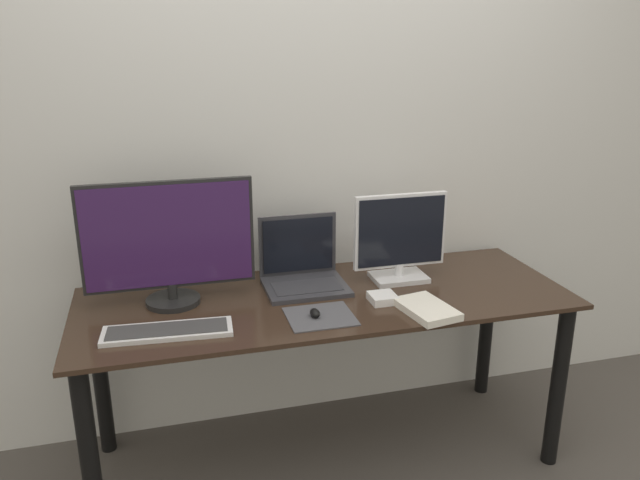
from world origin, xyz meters
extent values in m
cube|color=silver|center=(0.00, 0.75, 1.25)|extent=(7.00, 0.05, 2.50)
cube|color=#332319|center=(0.00, 0.34, 0.72)|extent=(1.89, 0.69, 0.02)
cylinder|color=black|center=(-0.89, 0.06, 0.35)|extent=(0.06, 0.06, 0.71)
cylinder|color=black|center=(0.89, 0.06, 0.35)|extent=(0.06, 0.06, 0.71)
cylinder|color=black|center=(-0.89, 0.63, 0.35)|extent=(0.06, 0.06, 0.71)
cylinder|color=black|center=(0.89, 0.63, 0.35)|extent=(0.06, 0.06, 0.71)
cylinder|color=black|center=(-0.57, 0.43, 0.74)|extent=(0.20, 0.20, 0.02)
cylinder|color=black|center=(-0.57, 0.43, 0.77)|extent=(0.04, 0.04, 0.06)
cube|color=black|center=(-0.57, 0.44, 0.99)|extent=(0.62, 0.02, 0.40)
cube|color=#331947|center=(-0.57, 0.43, 0.99)|extent=(0.60, 0.01, 0.38)
cube|color=silver|center=(0.34, 0.43, 0.74)|extent=(0.22, 0.16, 0.02)
cylinder|color=silver|center=(0.34, 0.43, 0.77)|extent=(0.04, 0.04, 0.05)
cube|color=silver|center=(0.34, 0.44, 0.94)|extent=(0.39, 0.02, 0.30)
cube|color=black|center=(0.34, 0.43, 0.94)|extent=(0.36, 0.01, 0.28)
cube|color=#333338|center=(-0.06, 0.43, 0.73)|extent=(0.32, 0.26, 0.02)
cube|color=#2D2D33|center=(-0.06, 0.41, 0.75)|extent=(0.26, 0.14, 0.00)
cube|color=#333338|center=(-0.06, 0.57, 0.87)|extent=(0.32, 0.01, 0.25)
cube|color=black|center=(-0.06, 0.56, 0.87)|extent=(0.29, 0.00, 0.22)
cube|color=silver|center=(-0.60, 0.18, 0.73)|extent=(0.44, 0.17, 0.02)
cube|color=#383838|center=(-0.60, 0.18, 0.74)|extent=(0.41, 0.14, 0.00)
cube|color=#47474C|center=(-0.07, 0.17, 0.73)|extent=(0.24, 0.21, 0.00)
ellipsoid|color=black|center=(-0.09, 0.17, 0.74)|extent=(0.03, 0.06, 0.03)
cube|color=silver|center=(0.31, 0.10, 0.74)|extent=(0.19, 0.26, 0.03)
cube|color=white|center=(0.31, 0.10, 0.74)|extent=(0.19, 0.25, 0.02)
cube|color=white|center=(0.19, 0.24, 0.74)|extent=(0.10, 0.10, 0.03)
camera|label=1|loc=(-0.61, -1.80, 1.68)|focal=35.00mm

